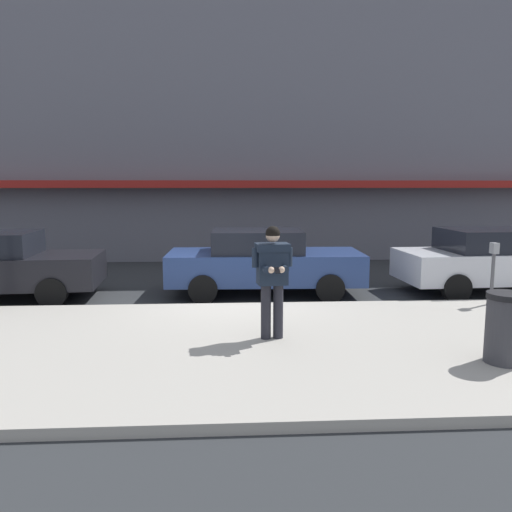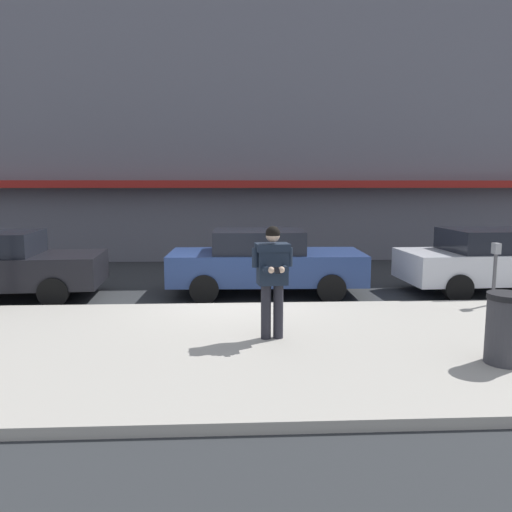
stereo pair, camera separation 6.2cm
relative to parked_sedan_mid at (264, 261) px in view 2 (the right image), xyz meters
name	(u,v)px [view 2 (the right image)]	position (x,y,z in m)	size (l,w,h in m)	color
ground_plane	(234,307)	(-0.73, -1.21, -0.79)	(80.00, 80.00, 0.00)	#2B2D30
sidewalk	(299,346)	(0.27, -4.06, -0.72)	(32.00, 5.30, 0.14)	#A8A399
curb_paint_line	(280,306)	(0.27, -1.16, -0.79)	(28.00, 0.12, 0.01)	silver
storefront_facade	(259,88)	(0.27, 7.29, 5.29)	(28.00, 4.70, 12.18)	slate
parked_sedan_mid	(264,261)	(0.00, 0.00, 0.00)	(4.55, 2.02, 1.54)	navy
parked_sedan_far	(495,260)	(5.52, -0.11, 0.00)	(4.59, 2.11, 1.54)	silver
man_texting_on_phone	(272,270)	(-0.14, -3.86, 0.46)	(0.65, 0.61, 1.81)	#23232B
parking_meter	(495,265)	(4.58, -1.81, 0.18)	(0.12, 0.18, 1.27)	#4C4C51
trash_bin	(506,328)	(2.96, -5.14, -0.16)	(0.55, 0.55, 0.98)	#38383D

